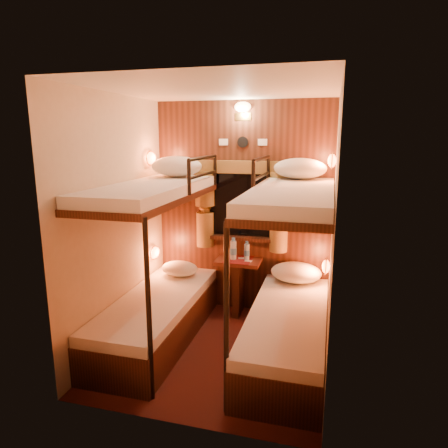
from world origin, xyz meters
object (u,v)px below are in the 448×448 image
(bunk_left, at_px, (157,286))
(bottle_left, at_px, (233,250))
(bunk_right, at_px, (288,300))
(bottle_right, at_px, (247,252))
(table, at_px, (238,279))

(bunk_left, bearing_deg, bottle_left, 52.68)
(bunk_right, relative_size, bottle_right, 8.81)
(bunk_left, relative_size, table, 2.90)
(bunk_left, distance_m, bottle_right, 1.10)
(bunk_left, xyz_separation_m, table, (0.65, 0.78, -0.14))
(table, relative_size, bottle_left, 2.59)
(bottle_left, bearing_deg, table, 6.80)
(table, distance_m, bottle_left, 0.35)
(bunk_right, relative_size, bottle_left, 7.50)
(bunk_left, bearing_deg, bottle_right, 47.10)
(table, distance_m, bottle_right, 0.34)
(bottle_left, height_order, bottle_right, bottle_left)
(bunk_left, distance_m, bottle_left, 0.99)
(table, bearing_deg, bottle_right, 9.35)
(bunk_right, bearing_deg, bottle_left, 132.34)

